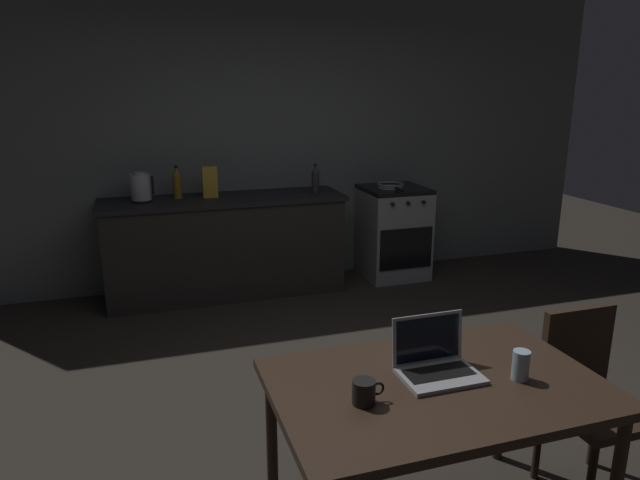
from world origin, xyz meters
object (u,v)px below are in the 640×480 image
(laptop, at_px, (436,363))
(bottle, at_px, (315,179))
(stove_oven, at_px, (393,232))
(electric_kettle, at_px, (141,188))
(chair, at_px, (588,391))
(dining_table, at_px, (436,397))
(drinking_glass, at_px, (521,365))
(frying_pan, at_px, (391,185))
(cereal_box, at_px, (210,182))
(coffee_mug, at_px, (364,392))
(bottle_b, at_px, (177,183))

(laptop, height_order, bottle, bottle)
(stove_oven, xyz_separation_m, electric_kettle, (-2.37, 0.00, 0.58))
(chair, distance_m, electric_kettle, 3.72)
(dining_table, relative_size, laptop, 4.11)
(electric_kettle, height_order, drinking_glass, electric_kettle)
(electric_kettle, distance_m, drinking_glass, 3.60)
(frying_pan, xyz_separation_m, cereal_box, (-1.73, 0.05, 0.11))
(electric_kettle, height_order, cereal_box, cereal_box)
(chair, xyz_separation_m, electric_kettle, (-1.90, 3.16, 0.53))
(drinking_glass, bearing_deg, bottle, 87.08)
(dining_table, relative_size, coffee_mug, 10.40)
(laptop, relative_size, cereal_box, 1.16)
(dining_table, height_order, chair, chair)
(dining_table, relative_size, cereal_box, 4.76)
(bottle, relative_size, drinking_glass, 2.19)
(coffee_mug, bearing_deg, cereal_box, 92.18)
(stove_oven, height_order, electric_kettle, electric_kettle)
(laptop, height_order, frying_pan, laptop)
(dining_table, bearing_deg, chair, 5.30)
(stove_oven, relative_size, dining_table, 0.69)
(laptop, xyz_separation_m, frying_pan, (1.24, 3.15, 0.15))
(chair, xyz_separation_m, frying_pan, (0.42, 3.13, 0.43))
(frying_pan, distance_m, cereal_box, 1.74)
(laptop, height_order, cereal_box, cereal_box)
(laptop, relative_size, coffee_mug, 2.53)
(electric_kettle, relative_size, bottle, 0.95)
(chair, xyz_separation_m, bottle_b, (-1.59, 3.24, 0.54))
(stove_oven, bearing_deg, laptop, -112.20)
(bottle_b, bearing_deg, electric_kettle, -165.37)
(chair, xyz_separation_m, drinking_glass, (-0.52, -0.16, 0.30))
(bottle, relative_size, bottle_b, 0.93)
(stove_oven, bearing_deg, cereal_box, 179.28)
(drinking_glass, xyz_separation_m, cereal_box, (-0.79, 3.34, 0.25))
(dining_table, distance_m, frying_pan, 3.46)
(coffee_mug, height_order, bottle_b, bottle_b)
(electric_kettle, xyz_separation_m, frying_pan, (2.32, -0.03, -0.10))
(stove_oven, bearing_deg, dining_table, -112.23)
(stove_oven, relative_size, frying_pan, 2.10)
(dining_table, relative_size, drinking_glass, 10.67)
(electric_kettle, xyz_separation_m, cereal_box, (0.59, 0.02, 0.02))
(bottle, height_order, bottle_b, bottle_b)
(cereal_box, bearing_deg, coffee_mug, -87.82)
(drinking_glass, distance_m, cereal_box, 3.44)
(dining_table, xyz_separation_m, electric_kettle, (-1.05, 3.24, 0.36))
(drinking_glass, bearing_deg, cereal_box, 103.29)
(coffee_mug, bearing_deg, frying_pan, 63.82)
(laptop, distance_m, coffee_mug, 0.38)
(drinking_glass, relative_size, cereal_box, 0.45)
(stove_oven, height_order, cereal_box, cereal_box)
(bottle, height_order, frying_pan, bottle)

